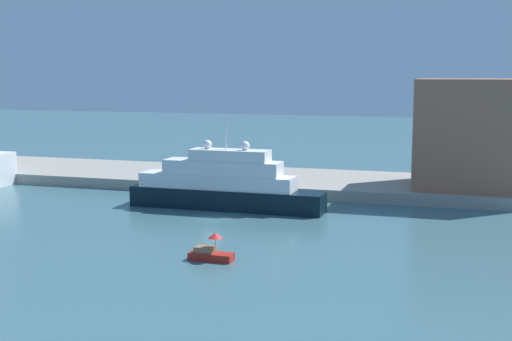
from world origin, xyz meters
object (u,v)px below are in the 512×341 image
harbor_building (474,134)px  large_yacht (224,185)px  small_motorboat (211,252)px  person_figure (222,177)px  parked_car (201,172)px  mooring_bollard (293,184)px

harbor_building → large_yacht: bearing=-150.5°
small_motorboat → person_figure: 36.69m
small_motorboat → parked_car: (-17.26, 40.38, 1.37)m
large_yacht → parked_car: size_ratio=6.59×
parked_car → person_figure: 7.98m
harbor_building → parked_car: 41.40m
small_motorboat → parked_car: bearing=113.1°
mooring_bollard → large_yacht: bearing=-122.9°
harbor_building → person_figure: (-35.07, -6.90, -6.83)m
harbor_building → person_figure: harbor_building is taller
large_yacht → mooring_bollard: 12.48m
large_yacht → mooring_bollard: (6.75, 10.44, -1.12)m
small_motorboat → mooring_bollard: size_ratio=5.44×
mooring_bollard → harbor_building: bearing=16.4°
person_figure → mooring_bollard: 10.84m
parked_car → person_figure: (5.69, -5.59, 0.26)m
person_figure → harbor_building: bearing=11.1°
small_motorboat → harbor_building: (23.50, 41.69, 8.46)m
small_motorboat → mooring_bollard: small_motorboat is taller
harbor_building → mooring_bollard: bearing=-163.6°
large_yacht → person_figure: 11.43m
parked_car → mooring_bollard: size_ratio=5.04×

